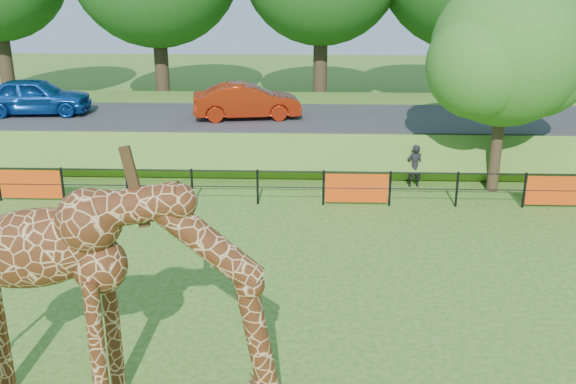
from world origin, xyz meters
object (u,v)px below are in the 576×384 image
car_blue (35,96)px  tree_east (509,57)px  giraffe (112,300)px  car_red (247,101)px  visitor (415,166)px

car_blue → tree_east: tree_east is taller
giraffe → tree_east: (9.01, 11.33, 2.32)m
car_red → tree_east: size_ratio=0.60×
car_red → visitor: (5.86, -3.71, -1.38)m
car_blue → tree_east: bearing=-109.4°
car_red → visitor: size_ratio=2.84×
car_blue → giraffe: bearing=-158.5°
giraffe → car_blue: (-7.76, 15.74, 0.18)m
car_blue → tree_east: (16.77, -4.40, 2.14)m
giraffe → car_red: bearing=89.6°
giraffe → tree_east: size_ratio=0.81×
car_blue → visitor: 14.84m
car_red → car_blue: bearing=77.3°
visitor → car_red: bearing=-42.5°
visitor → giraffe: bearing=50.9°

